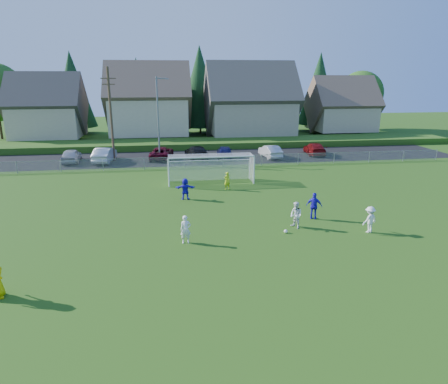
# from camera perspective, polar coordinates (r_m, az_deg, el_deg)

# --- Properties ---
(ground) EXTENTS (160.00, 160.00, 0.00)m
(ground) POSITION_cam_1_polar(r_m,az_deg,el_deg) (20.30, 3.35, -10.05)
(ground) COLOR #193D0C
(ground) RESTS_ON ground
(asphalt_lot) EXTENTS (60.00, 60.00, 0.00)m
(asphalt_lot) POSITION_cam_1_polar(r_m,az_deg,el_deg) (46.35, -3.54, 4.97)
(asphalt_lot) COLOR black
(asphalt_lot) RESTS_ON ground
(grass_embankment) EXTENTS (70.00, 6.00, 0.80)m
(grass_embankment) POSITION_cam_1_polar(r_m,az_deg,el_deg) (53.64, -4.25, 6.91)
(grass_embankment) COLOR #1E420F
(grass_embankment) RESTS_ON ground
(soccer_ball) EXTENTS (0.22, 0.22, 0.22)m
(soccer_ball) POSITION_cam_1_polar(r_m,az_deg,el_deg) (24.12, 8.80, -5.57)
(soccer_ball) COLOR white
(soccer_ball) RESTS_ON ground
(player_white_a) EXTENTS (0.60, 0.41, 1.59)m
(player_white_a) POSITION_cam_1_polar(r_m,az_deg,el_deg) (22.34, -5.51, -5.35)
(player_white_a) COLOR white
(player_white_a) RESTS_ON ground
(player_white_b) EXTENTS (0.91, 0.99, 1.64)m
(player_white_b) POSITION_cam_1_polar(r_m,az_deg,el_deg) (24.79, 10.25, -3.28)
(player_white_b) COLOR white
(player_white_b) RESTS_ON ground
(player_white_c) EXTENTS (1.18, 0.94, 1.60)m
(player_white_c) POSITION_cam_1_polar(r_m,az_deg,el_deg) (25.26, 20.09, -3.71)
(player_white_c) COLOR white
(player_white_c) RESTS_ON ground
(player_blue_a) EXTENTS (1.12, 0.84, 1.76)m
(player_blue_a) POSITION_cam_1_polar(r_m,az_deg,el_deg) (26.56, 12.76, -1.96)
(player_blue_a) COLOR #2114C4
(player_blue_a) RESTS_ON ground
(player_blue_b) EXTENTS (1.54, 0.58, 1.64)m
(player_blue_b) POSITION_cam_1_polar(r_m,az_deg,el_deg) (30.24, -5.56, 0.46)
(player_blue_b) COLOR #2114C4
(player_blue_b) RESTS_ON ground
(goalkeeper) EXTENTS (0.62, 0.50, 1.49)m
(goalkeeper) POSITION_cam_1_polar(r_m,az_deg,el_deg) (32.74, 0.44, 1.62)
(goalkeeper) COLOR #BBD619
(goalkeeper) RESTS_ON ground
(car_a) EXTENTS (1.92, 4.43, 1.49)m
(car_a) POSITION_cam_1_polar(r_m,az_deg,el_deg) (46.43, -20.98, 4.88)
(car_a) COLOR #A6A8AE
(car_a) RESTS_ON ground
(car_b) EXTENTS (2.16, 4.99, 1.60)m
(car_b) POSITION_cam_1_polar(r_m,az_deg,el_deg) (45.48, -16.70, 5.12)
(car_b) COLOR silver
(car_b) RESTS_ON ground
(car_c) EXTENTS (2.92, 5.21, 1.37)m
(car_c) POSITION_cam_1_polar(r_m,az_deg,el_deg) (45.85, -8.90, 5.55)
(car_c) COLOR #4F0918
(car_c) RESTS_ON ground
(car_d) EXTENTS (2.68, 5.25, 1.46)m
(car_d) POSITION_cam_1_polar(r_m,az_deg,el_deg) (45.49, -3.92, 5.68)
(car_d) COLOR black
(car_d) RESTS_ON ground
(car_e) EXTENTS (2.03, 4.26, 1.41)m
(car_e) POSITION_cam_1_polar(r_m,az_deg,el_deg) (45.87, 0.11, 5.77)
(car_e) COLOR #131343
(car_e) RESTS_ON ground
(car_f) EXTENTS (1.91, 4.45, 1.43)m
(car_f) POSITION_cam_1_polar(r_m,az_deg,el_deg) (46.34, 6.63, 5.78)
(car_f) COLOR #BBBBBB
(car_f) RESTS_ON ground
(car_g) EXTENTS (2.57, 5.01, 1.39)m
(car_g) POSITION_cam_1_polar(r_m,az_deg,el_deg) (49.09, 12.81, 6.05)
(car_g) COLOR maroon
(car_g) RESTS_ON ground
(soccer_goal) EXTENTS (7.42, 1.90, 2.50)m
(soccer_goal) POSITION_cam_1_polar(r_m,az_deg,el_deg) (34.86, -1.94, 3.99)
(soccer_goal) COLOR white
(soccer_goal) RESTS_ON ground
(chainlink_fence) EXTENTS (52.06, 0.06, 1.20)m
(chainlink_fence) POSITION_cam_1_polar(r_m,az_deg,el_deg) (40.86, -2.88, 4.35)
(chainlink_fence) COLOR gray
(chainlink_fence) RESTS_ON ground
(streetlight) EXTENTS (1.38, 0.18, 9.00)m
(streetlight) POSITION_cam_1_polar(r_m,az_deg,el_deg) (44.02, -9.35, 10.56)
(streetlight) COLOR slate
(streetlight) RESTS_ON ground
(utility_pole) EXTENTS (1.60, 0.26, 10.00)m
(utility_pole) POSITION_cam_1_polar(r_m,az_deg,el_deg) (45.34, -15.86, 10.72)
(utility_pole) COLOR #473321
(utility_pole) RESTS_ON ground
(houses_row) EXTENTS (53.90, 11.45, 13.27)m
(houses_row) POSITION_cam_1_polar(r_m,az_deg,el_deg) (60.58, -3.02, 14.57)
(houses_row) COLOR tan
(houses_row) RESTS_ON ground
(tree_row) EXTENTS (65.98, 12.36, 13.80)m
(tree_row) POSITION_cam_1_polar(r_m,az_deg,el_deg) (66.76, -4.36, 14.33)
(tree_row) COLOR #382616
(tree_row) RESTS_ON ground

